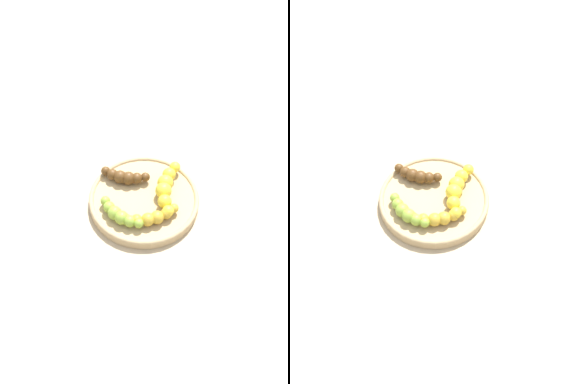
% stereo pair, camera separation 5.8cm
% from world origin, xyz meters
% --- Properties ---
extents(ground_plane, '(2.40, 2.40, 0.00)m').
position_xyz_m(ground_plane, '(0.00, 0.00, 0.00)').
color(ground_plane, tan).
extents(fruit_bowl, '(0.24, 0.24, 0.02)m').
position_xyz_m(fruit_bowl, '(0.00, 0.00, 0.01)').
color(fruit_bowl, tan).
rests_on(fruit_bowl, ground_plane).
extents(banana_yellow, '(0.06, 0.14, 0.03)m').
position_xyz_m(banana_yellow, '(0.05, 0.01, 0.04)').
color(banana_yellow, yellow).
rests_on(banana_yellow, fruit_bowl).
extents(banana_overripe, '(0.11, 0.05, 0.03)m').
position_xyz_m(banana_overripe, '(-0.04, 0.05, 0.03)').
color(banana_overripe, '#593819').
rests_on(banana_overripe, fruit_bowl).
extents(banana_green, '(0.08, 0.09, 0.03)m').
position_xyz_m(banana_green, '(-0.06, -0.05, 0.03)').
color(banana_green, '#8CAD38').
rests_on(banana_green, fruit_bowl).
extents(banana_spotted, '(0.12, 0.05, 0.03)m').
position_xyz_m(banana_spotted, '(0.01, -0.06, 0.03)').
color(banana_spotted, gold).
rests_on(banana_spotted, fruit_bowl).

